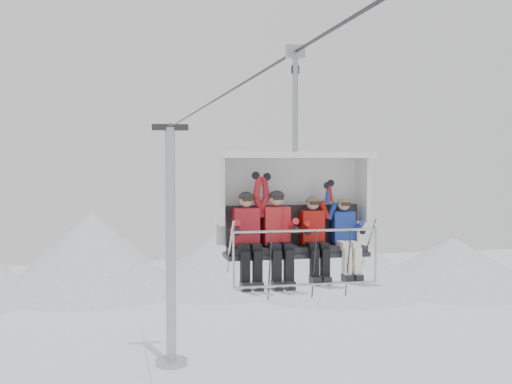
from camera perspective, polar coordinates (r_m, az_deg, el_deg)
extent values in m
cone|color=silver|center=(58.23, -14.35, -5.14)|extent=(16.00, 16.00, 7.00)
cone|color=silver|center=(58.06, -3.40, -6.08)|extent=(14.00, 14.00, 5.00)
cone|color=silver|center=(58.48, 6.69, -5.53)|extent=(18.00, 18.00, 6.00)
cone|color=silver|center=(61.30, 17.12, -5.96)|extent=(16.00, 16.00, 4.50)
cone|color=silver|center=(62.20, 1.66, -5.71)|extent=(12.00, 12.00, 4.50)
cylinder|color=#A1A3A8|center=(36.10, -7.58, -4.87)|extent=(0.56, 0.56, 13.30)
cylinder|color=#A1A3A8|center=(37.52, -7.52, -14.76)|extent=(1.80, 1.80, 0.30)
cube|color=#2C2C31|center=(35.82, -7.65, 5.73)|extent=(2.00, 0.35, 0.35)
cylinder|color=#2C2C31|center=(14.10, 0.00, 10.32)|extent=(0.06, 50.00, 0.06)
cube|color=black|center=(10.99, 3.61, -5.07)|extent=(2.35, 0.55, 0.10)
cube|color=black|center=(11.19, 3.24, -2.91)|extent=(2.35, 0.10, 0.68)
cube|color=#2C2C31|center=(11.00, 3.61, -5.54)|extent=(2.46, 0.60, 0.08)
cube|color=white|center=(11.37, 2.95, -0.65)|extent=(2.62, 0.10, 1.56)
cube|color=white|center=(10.96, 3.52, 3.30)|extent=(2.62, 0.90, 0.10)
cylinder|color=#B6B6BB|center=(10.42, 4.45, -3.46)|extent=(2.40, 0.04, 0.04)
cylinder|color=#B6B6BB|center=(10.48, 4.55, -8.23)|extent=(2.40, 0.04, 0.04)
cylinder|color=#97999F|center=(11.02, 3.50, 7.85)|extent=(0.10, 0.10, 1.75)
cube|color=#97999F|center=(11.13, 3.52, 12.34)|extent=(0.30, 0.18, 0.22)
cube|color=#A31924|center=(10.77, -0.91, -3.10)|extent=(0.43, 0.29, 0.63)
sphere|color=tan|center=(10.70, -0.87, -0.72)|extent=(0.23, 0.23, 0.23)
cube|color=black|center=(10.40, -0.98, -6.65)|extent=(0.14, 0.15, 0.51)
cube|color=black|center=(10.45, 0.13, -6.62)|extent=(0.14, 0.15, 0.51)
cube|color=silver|center=(10.38, -0.86, -8.90)|extent=(0.10, 1.69, 0.26)
cube|color=silver|center=(10.42, 0.25, -8.85)|extent=(0.10, 1.69, 0.26)
cube|color=red|center=(10.89, 1.80, -3.00)|extent=(0.44, 0.29, 0.64)
sphere|color=tan|center=(10.81, 1.86, -0.61)|extent=(0.24, 0.24, 0.24)
cube|color=black|center=(10.52, 1.84, -6.58)|extent=(0.15, 0.15, 0.52)
cube|color=black|center=(10.57, 2.94, -6.53)|extent=(0.15, 0.15, 0.52)
cube|color=silver|center=(10.50, 1.97, -8.82)|extent=(0.10, 1.69, 0.26)
cube|color=silver|center=(10.55, 3.08, -8.76)|extent=(0.10, 1.69, 0.26)
cube|color=#B21511|center=(11.06, 5.00, -3.13)|extent=(0.39, 0.26, 0.57)
sphere|color=tan|center=(10.99, 5.07, -1.04)|extent=(0.21, 0.21, 0.21)
cube|color=black|center=(10.69, 5.22, -6.27)|extent=(0.13, 0.15, 0.46)
cube|color=black|center=(10.75, 6.16, -6.23)|extent=(0.13, 0.15, 0.46)
cube|color=silver|center=(10.66, 5.38, -8.32)|extent=(0.09, 1.69, 0.26)
cube|color=silver|center=(10.72, 6.32, -8.27)|extent=(0.09, 1.69, 0.26)
cube|color=#1D3696|center=(11.25, 7.73, -3.10)|extent=(0.37, 0.25, 0.55)
sphere|color=tan|center=(11.18, 7.82, -1.13)|extent=(0.20, 0.20, 0.20)
cube|color=white|center=(10.87, 8.08, -6.09)|extent=(0.12, 0.15, 0.44)
cube|color=white|center=(10.94, 8.95, -6.05)|extent=(0.12, 0.15, 0.44)
cube|color=silver|center=(10.84, 8.25, -8.06)|extent=(0.08, 1.69, 0.26)
cube|color=silver|center=(10.91, 9.13, -8.00)|extent=(0.08, 1.69, 0.26)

